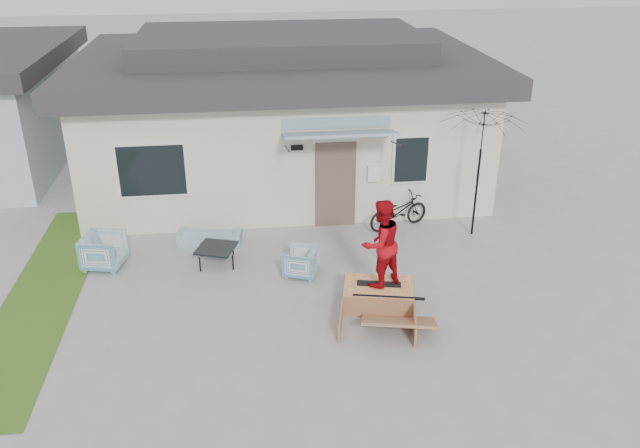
{
  "coord_description": "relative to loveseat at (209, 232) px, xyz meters",
  "views": [
    {
      "loc": [
        -1.12,
        -9.64,
        6.72
      ],
      "look_at": [
        0.3,
        1.8,
        1.3
      ],
      "focal_mm": 36.35,
      "sensor_mm": 36.0,
      "label": 1
    }
  ],
  "objects": [
    {
      "name": "bicycle",
      "position": [
        4.47,
        0.3,
        0.23
      ],
      "size": [
        1.7,
        1.11,
        1.03
      ],
      "primitive_type": "imported",
      "rotation": [
        0.0,
        0.0,
        1.95
      ],
      "color": "black",
      "rests_on": "ground"
    },
    {
      "name": "coffee_table",
      "position": [
        0.18,
        -0.99,
        -0.09
      ],
      "size": [
        0.98,
        0.98,
        0.38
      ],
      "primitive_type": "cube",
      "rotation": [
        0.0,
        0.0,
        -0.33
      ],
      "color": "black",
      "rests_on": "ground"
    },
    {
      "name": "armchair_right",
      "position": [
        1.93,
        -1.71,
        0.05
      ],
      "size": [
        0.8,
        0.83,
        0.67
      ],
      "primitive_type": "imported",
      "rotation": [
        0.0,
        0.0,
        -1.94
      ],
      "color": "teal",
      "rests_on": "ground"
    },
    {
      "name": "loveseat",
      "position": [
        0.0,
        0.0,
        0.0
      ],
      "size": [
        1.49,
        0.62,
        0.57
      ],
      "primitive_type": "imported",
      "rotation": [
        0.0,
        0.0,
        3.01
      ],
      "color": "teal",
      "rests_on": "ground"
    },
    {
      "name": "skate_ramp",
      "position": [
        3.28,
        -3.1,
        -0.06
      ],
      "size": [
        1.67,
        2.01,
        0.44
      ],
      "primitive_type": null,
      "rotation": [
        0.0,
        0.0,
        -0.22
      ],
      "color": "#8D5D3F",
      "rests_on": "ground"
    },
    {
      "name": "grass_strip",
      "position": [
        -3.21,
        -1.84,
        -0.28
      ],
      "size": [
        1.4,
        8.0,
        0.01
      ],
      "primitive_type": "cube",
      "color": "#35571B",
      "rests_on": "ground"
    },
    {
      "name": "skater",
      "position": [
        3.29,
        -3.05,
        1.07
      ],
      "size": [
        1.04,
        0.96,
        1.71
      ],
      "primitive_type": "imported",
      "rotation": [
        0.0,
        0.0,
        3.62
      ],
      "color": "#A70911",
      "rests_on": "skateboard"
    },
    {
      "name": "skateboard",
      "position": [
        3.29,
        -3.05,
        0.18
      ],
      "size": [
        0.86,
        0.38,
        0.05
      ],
      "primitive_type": "cube",
      "rotation": [
        0.0,
        0.0,
        -0.22
      ],
      "color": "black",
      "rests_on": "skate_ramp"
    },
    {
      "name": "ground",
      "position": [
        1.99,
        -3.84,
        -0.28
      ],
      "size": [
        90.0,
        90.0,
        0.0
      ],
      "primitive_type": "plane",
      "color": "gray",
      "rests_on": "ground"
    },
    {
      "name": "house",
      "position": [
        1.99,
        4.15,
        1.66
      ],
      "size": [
        10.8,
        8.49,
        4.1
      ],
      "color": "beige",
      "rests_on": "ground"
    },
    {
      "name": "armchair_left",
      "position": [
        -2.18,
        -0.86,
        0.13
      ],
      "size": [
        0.89,
        0.93,
        0.82
      ],
      "primitive_type": "imported",
      "rotation": [
        0.0,
        0.0,
        1.36
      ],
      "color": "teal",
      "rests_on": "ground"
    },
    {
      "name": "patio_umbrella",
      "position": [
        6.12,
        -0.28,
        1.47
      ],
      "size": [
        2.42,
        2.34,
        2.2
      ],
      "color": "black",
      "rests_on": "ground"
    }
  ]
}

